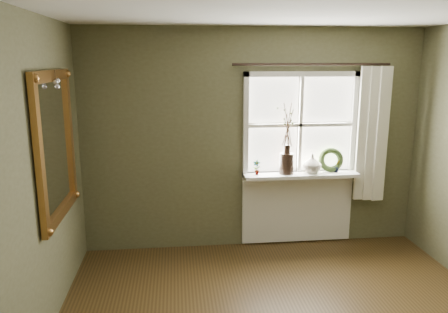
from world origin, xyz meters
TOP-DOWN VIEW (x-y plane):
  - wall_back at (0.00, 2.30)m, footprint 4.00×0.10m
  - window_frame at (0.55, 2.23)m, footprint 1.36×0.06m
  - window_sill at (0.55, 2.12)m, footprint 1.36×0.26m
  - window_apron at (0.55, 2.23)m, footprint 1.36×0.04m
  - dark_jug at (0.37, 2.12)m, footprint 0.20×0.20m
  - cream_vase at (0.68, 2.12)m, footprint 0.23×0.23m
  - wreath at (0.92, 2.16)m, footprint 0.32×0.19m
  - potted_plant_left at (0.02, 2.12)m, footprint 0.11×0.09m
  - potted_plant_right at (0.99, 2.12)m, footprint 0.09×0.08m
  - curtain at (1.39, 2.13)m, footprint 0.36×0.12m
  - curtain_rod at (0.65, 2.17)m, footprint 1.84×0.03m
  - gilt_mirror at (-1.96, 1.18)m, footprint 0.10×1.10m

SIDE VIEW (x-z plane):
  - window_apron at x=0.55m, z-range 0.02..0.90m
  - window_sill at x=0.55m, z-range 0.88..0.92m
  - potted_plant_right at x=0.99m, z-range 0.92..1.07m
  - potted_plant_left at x=0.02m, z-range 0.92..1.09m
  - wreath at x=0.92m, z-range 0.88..1.18m
  - cream_vase at x=0.68m, z-range 0.92..1.15m
  - dark_jug at x=0.37m, z-range 0.92..1.17m
  - wall_back at x=0.00m, z-range 0.00..2.60m
  - curtain at x=1.39m, z-range 0.57..2.16m
  - window_frame at x=0.55m, z-range 0.86..2.10m
  - gilt_mirror at x=-1.96m, z-range 0.84..2.15m
  - curtain_rod at x=0.65m, z-range 2.16..2.20m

